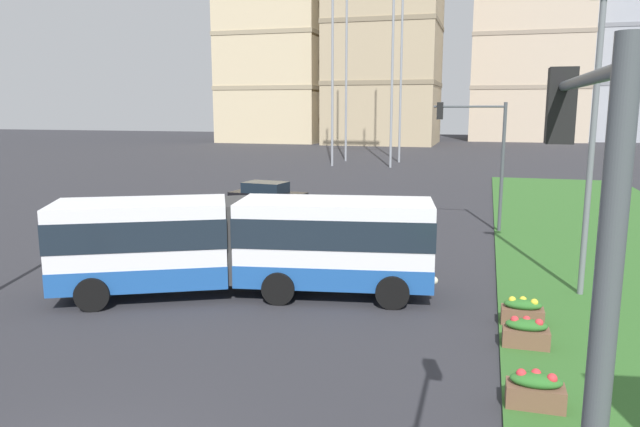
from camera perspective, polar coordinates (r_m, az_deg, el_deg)
The scene contains 12 objects.
articulated_bus at distance 18.62m, azimuth -7.21°, elevation -2.88°, with size 11.91×5.83×3.00m.
car_black_sedan at distance 34.64m, azimuth -5.12°, elevation 1.69°, with size 4.60×2.49×1.58m.
flower_planter_1 at distance 12.68m, azimuth 20.13°, elevation -15.70°, with size 1.10×0.56×0.74m.
flower_planter_2 at distance 15.52m, azimuth 19.31°, elevation -10.81°, with size 1.10×0.56×0.74m.
flower_planter_3 at distance 17.01m, azimuth 19.01°, elevation -8.94°, with size 1.10×0.56×0.74m.
traffic_light_far_right at distance 28.80m, azimuth 15.26°, elevation 6.48°, with size 3.34×0.28×6.11m.
traffic_light_near_right at distance 5.12m, azimuth 23.52°, elevation -8.62°, with size 0.28×3.45×6.25m.
streetlight_median at distance 19.58m, azimuth 24.89°, elevation 6.82°, with size 0.70×0.28×9.13m.
apartment_tower_west at distance 108.16m, azimuth -4.19°, elevation 18.80°, with size 17.60×16.72×44.23m.
apartment_tower_westcentre at distance 101.02m, azimuth 6.30°, elevation 17.44°, with size 17.82×16.39×37.46m.
apartment_tower_centre at distance 117.56m, azimuth 19.81°, elevation 17.82°, with size 19.96×15.73×45.34m.
apartment_tower_eastcentre at distance 123.44m, azimuth 27.69°, elevation 17.57°, with size 21.53×15.74×48.25m.
Camera 1 is at (6.22, -6.75, 5.82)m, focal length 33.06 mm.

